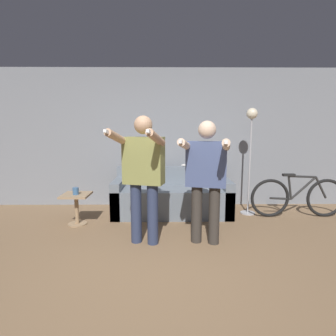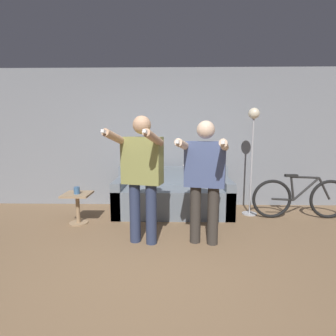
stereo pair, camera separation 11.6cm
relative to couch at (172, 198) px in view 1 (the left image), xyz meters
The scene contains 10 objects.
ground_plane 2.07m from the couch, 96.78° to the right, with size 16.00×16.00×0.00m, color #846647.
wall_back 1.20m from the couch, 112.40° to the left, with size 10.00×0.05×2.60m.
couch is the anchor object (origin of this frame).
person_left 1.45m from the couch, 107.59° to the right, with size 0.67×0.76×1.63m.
person_right 1.44m from the couch, 72.04° to the right, with size 0.67×0.77×1.57m.
cat 0.80m from the couch, 35.12° to the left, with size 0.43×0.13×0.18m.
floor_lamp 1.70m from the couch, ahead, with size 0.25×0.25×1.82m.
side_table 1.58m from the couch, 160.48° to the right, with size 0.41×0.41×0.48m.
cup 1.60m from the couch, 159.25° to the right, with size 0.09×0.09×0.11m.
bicycle 2.12m from the couch, ahead, with size 1.59×0.07×0.74m.
Camera 1 is at (0.13, -2.43, 1.46)m, focal length 28.00 mm.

